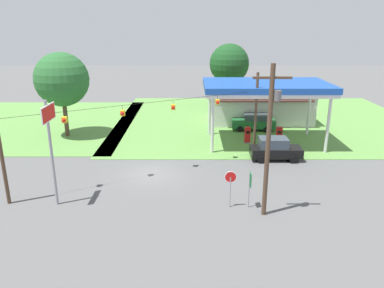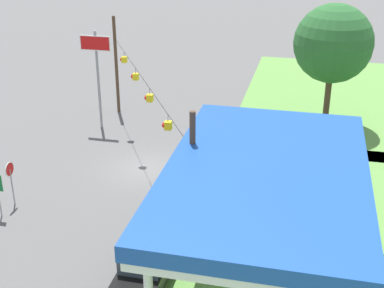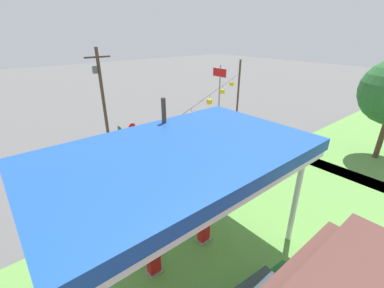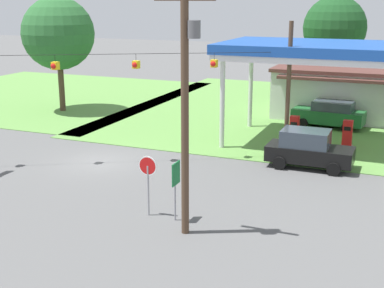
{
  "view_description": "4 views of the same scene",
  "coord_description": "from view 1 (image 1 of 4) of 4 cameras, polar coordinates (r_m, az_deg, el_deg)",
  "views": [
    {
      "loc": [
        3.24,
        -27.41,
        11.4
      ],
      "look_at": [
        3.26,
        0.59,
        2.32
      ],
      "focal_mm": 35.0,
      "sensor_mm": 36.0,
      "label": 1
    },
    {
      "loc": [
        27.69,
        9.36,
        14.6
      ],
      "look_at": [
        1.67,
        3.29,
        2.68
      ],
      "focal_mm": 50.0,
      "sensor_mm": 36.0,
      "label": 2
    },
    {
      "loc": [
        16.05,
        15.88,
        10.51
      ],
      "look_at": [
        5.34,
        3.02,
        3.1
      ],
      "focal_mm": 24.0,
      "sensor_mm": 36.0,
      "label": 3
    },
    {
      "loc": [
        14.99,
        -23.51,
        8.51
      ],
      "look_at": [
        5.17,
        0.36,
        1.46
      ],
      "focal_mm": 50.0,
      "sensor_mm": 36.0,
      "label": 4
    }
  ],
  "objects": [
    {
      "name": "car_at_pumps_front",
      "position": [
        33.27,
        12.48,
        -0.71
      ],
      "size": [
        4.39,
        2.12,
        1.97
      ],
      "rotation": [
        0.0,
        0.0,
        0.0
      ],
      "color": "black",
      "rests_on": "ground"
    },
    {
      "name": "utility_pole_main",
      "position": [
        22.28,
        11.68,
        1.45
      ],
      "size": [
        2.2,
        0.44,
        9.3
      ],
      "color": "#4C3828",
      "rests_on": "ground"
    },
    {
      "name": "fuel_pump_far",
      "position": [
        38.03,
        13.08,
        1.27
      ],
      "size": [
        0.71,
        0.56,
        1.64
      ],
      "color": "gray",
      "rests_on": "ground"
    },
    {
      "name": "tree_behind_station",
      "position": [
        53.16,
        5.66,
        12.06
      ],
      "size": [
        5.48,
        5.48,
        8.78
      ],
      "color": "#4C3828",
      "rests_on": "ground"
    },
    {
      "name": "stop_sign_roadside",
      "position": [
        24.02,
        5.84,
        -5.65
      ],
      "size": [
        0.8,
        0.08,
        2.5
      ],
      "rotation": [
        0.0,
        0.0,
        3.14
      ],
      "color": "#99999E",
      "rests_on": "ground"
    },
    {
      "name": "gas_station_store",
      "position": [
        46.4,
        10.29,
        5.8
      ],
      "size": [
        11.87,
        7.83,
        3.69
      ],
      "color": "silver",
      "rests_on": "ground"
    },
    {
      "name": "gas_station_canopy",
      "position": [
        36.66,
        11.18,
        8.4
      ],
      "size": [
        11.85,
        7.19,
        6.04
      ],
      "color": "silver",
      "rests_on": "ground"
    },
    {
      "name": "tree_west_verge",
      "position": [
        40.58,
        -19.28,
        9.24
      ],
      "size": [
        5.47,
        5.47,
        8.69
      ],
      "color": "#4C3828",
      "rests_on": "ground"
    },
    {
      "name": "car_at_pumps_rear",
      "position": [
        42.1,
        9.39,
        3.34
      ],
      "size": [
        4.87,
        2.42,
        1.83
      ],
      "rotation": [
        0.0,
        0.0,
        3.05
      ],
      "color": "#1E602D",
      "rests_on": "ground"
    },
    {
      "name": "signal_span_gantry",
      "position": [
        28.55,
        -6.56,
        2.93
      ],
      "size": [
        18.05,
        10.24,
        7.38
      ],
      "color": "#4C3828",
      "rests_on": "ground"
    },
    {
      "name": "fuel_pump_near",
      "position": [
        37.45,
        8.39,
        1.28
      ],
      "size": [
        0.71,
        0.56,
        1.64
      ],
      "color": "gray",
      "rests_on": "ground"
    },
    {
      "name": "grass_verge_opposite_corner",
      "position": [
        48.83,
        -23.28,
        3.0
      ],
      "size": [
        24.0,
        24.0,
        0.04
      ],
      "primitive_type": "cube",
      "color": "#5B8E42",
      "rests_on": "ground"
    },
    {
      "name": "grass_verge_station_corner",
      "position": [
        46.98,
        11.1,
        3.6
      ],
      "size": [
        36.0,
        28.0,
        0.04
      ],
      "primitive_type": "cube",
      "color": "#5B8E42",
      "rests_on": "ground"
    },
    {
      "name": "ground_plane",
      "position": [
        29.86,
        -6.28,
        -4.6
      ],
      "size": [
        160.0,
        160.0,
        0.0
      ],
      "primitive_type": "plane",
      "color": "#565656"
    },
    {
      "name": "route_sign",
      "position": [
        24.17,
        8.78,
        -5.89
      ],
      "size": [
        0.1,
        0.7,
        2.4
      ],
      "color": "gray",
      "rests_on": "ground"
    },
    {
      "name": "stop_sign_overhead",
      "position": [
        24.84,
        -20.89,
        1.64
      ],
      "size": [
        0.22,
        2.17,
        6.97
      ],
      "color": "gray",
      "rests_on": "ground"
    }
  ]
}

